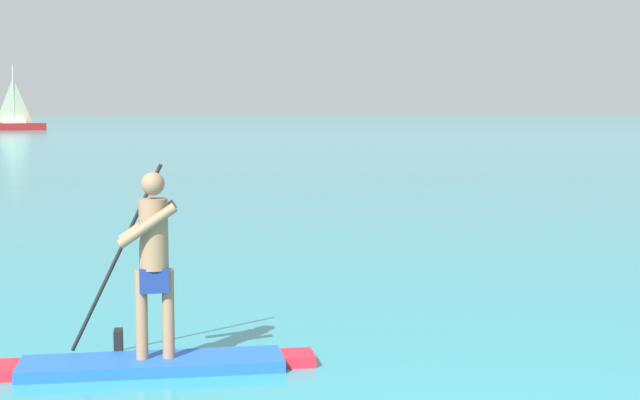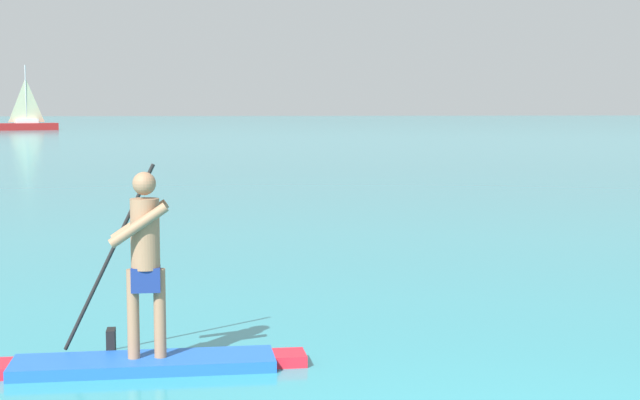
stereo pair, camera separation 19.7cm
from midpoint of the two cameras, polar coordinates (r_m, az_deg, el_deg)
paddleboarder_mid_center at (r=8.89m, az=-9.87°, el=-7.29°), size 2.96×0.84×1.88m
sailboat_left_horizon at (r=98.23m, az=-16.97°, el=4.42°), size 5.97×3.51×6.33m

